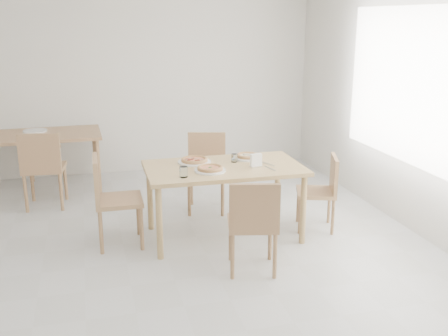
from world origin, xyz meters
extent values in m
plane|color=#B9B9B4|center=(0.00, 0.00, 0.00)|extent=(7.00, 7.00, 0.00)
plane|color=silver|center=(0.00, 3.50, 1.40)|extent=(6.00, 0.00, 6.00)
cube|color=white|center=(2.98, 0.30, 1.50)|extent=(1.60, 0.02, 3.20)
cube|color=tan|center=(1.03, 0.83, 0.73)|extent=(1.57, 0.90, 0.04)
cylinder|color=tan|center=(0.32, 0.46, 0.35)|extent=(0.06, 0.06, 0.71)
cylinder|color=tan|center=(1.74, 0.45, 0.35)|extent=(0.06, 0.06, 0.71)
cylinder|color=tan|center=(0.32, 1.21, 0.35)|extent=(0.06, 0.06, 0.71)
cylinder|color=tan|center=(1.74, 1.20, 0.35)|extent=(0.06, 0.06, 0.71)
cube|color=tan|center=(1.08, 0.04, 0.44)|extent=(0.51, 0.51, 0.04)
cube|color=tan|center=(1.04, -0.14, 0.66)|extent=(0.42, 0.14, 0.41)
cylinder|color=tan|center=(1.30, 0.18, 0.21)|extent=(0.04, 0.04, 0.42)
cylinder|color=tan|center=(0.95, 0.26, 0.21)|extent=(0.04, 0.04, 0.42)
cylinder|color=tan|center=(1.22, -0.17, 0.21)|extent=(0.04, 0.04, 0.42)
cylinder|color=tan|center=(0.86, -0.09, 0.21)|extent=(0.04, 0.04, 0.42)
cube|color=tan|center=(1.03, 1.61, 0.45)|extent=(0.54, 0.54, 0.04)
cube|color=tan|center=(1.08, 1.80, 0.68)|extent=(0.44, 0.16, 0.42)
cylinder|color=tan|center=(0.79, 1.48, 0.21)|extent=(0.04, 0.04, 0.43)
cylinder|color=tan|center=(1.16, 1.38, 0.21)|extent=(0.04, 0.04, 0.43)
cylinder|color=tan|center=(0.89, 1.84, 0.21)|extent=(0.04, 0.04, 0.43)
cylinder|color=tan|center=(1.26, 1.74, 0.21)|extent=(0.04, 0.04, 0.43)
cube|color=tan|center=(-0.01, 0.90, 0.46)|extent=(0.45, 0.45, 0.04)
cube|color=tan|center=(-0.22, 0.90, 0.69)|extent=(0.05, 0.45, 0.43)
cylinder|color=tan|center=(0.17, 0.70, 0.22)|extent=(0.04, 0.04, 0.44)
cylinder|color=tan|center=(0.18, 1.08, 0.22)|extent=(0.04, 0.04, 0.44)
cylinder|color=tan|center=(-0.21, 0.71, 0.22)|extent=(0.04, 0.04, 0.44)
cylinder|color=tan|center=(-0.20, 1.09, 0.22)|extent=(0.04, 0.04, 0.44)
cube|color=tan|center=(2.02, 0.78, 0.40)|extent=(0.50, 0.50, 0.04)
cube|color=tan|center=(2.19, 0.72, 0.61)|extent=(0.17, 0.38, 0.37)
cylinder|color=tan|center=(1.92, 1.00, 0.19)|extent=(0.03, 0.03, 0.38)
cylinder|color=tan|center=(1.81, 0.68, 0.19)|extent=(0.03, 0.03, 0.38)
cylinder|color=tan|center=(2.24, 0.89, 0.19)|extent=(0.03, 0.03, 0.38)
cylinder|color=tan|center=(2.13, 0.57, 0.19)|extent=(0.03, 0.03, 0.38)
cylinder|color=white|center=(0.85, 0.69, 0.76)|extent=(0.30, 0.30, 0.02)
cylinder|color=white|center=(1.34, 1.05, 0.76)|extent=(0.29, 0.29, 0.02)
cylinder|color=white|center=(0.77, 1.03, 0.76)|extent=(0.34, 0.34, 0.02)
cylinder|color=tan|center=(0.85, 0.69, 0.77)|extent=(0.28, 0.28, 0.01)
torus|color=tan|center=(0.85, 0.69, 0.78)|extent=(0.28, 0.28, 0.03)
cylinder|color=red|center=(0.85, 0.69, 0.78)|extent=(0.21, 0.21, 0.01)
ellipsoid|color=#155F1A|center=(0.85, 0.69, 0.79)|extent=(0.05, 0.04, 0.01)
cylinder|color=tan|center=(1.34, 1.05, 0.77)|extent=(0.28, 0.28, 0.01)
torus|color=tan|center=(1.34, 1.05, 0.78)|extent=(0.28, 0.28, 0.03)
cylinder|color=beige|center=(1.34, 1.05, 0.78)|extent=(0.20, 0.20, 0.01)
cylinder|color=tan|center=(0.77, 1.03, 0.77)|extent=(0.31, 0.31, 0.01)
torus|color=tan|center=(0.77, 1.03, 0.78)|extent=(0.31, 0.31, 0.03)
cylinder|color=red|center=(0.77, 1.03, 0.78)|extent=(0.24, 0.24, 0.01)
cylinder|color=white|center=(0.57, 0.56, 0.80)|extent=(0.08, 0.08, 0.10)
cylinder|color=white|center=(1.17, 0.95, 0.79)|extent=(0.06, 0.06, 0.08)
cube|color=silver|center=(1.33, 0.71, 0.76)|extent=(0.13, 0.08, 0.01)
cube|color=white|center=(1.33, 0.71, 0.83)|extent=(0.12, 0.06, 0.12)
cube|color=silver|center=(1.44, 0.62, 0.75)|extent=(0.06, 0.19, 0.01)
cube|color=silver|center=(1.48, 0.78, 0.75)|extent=(0.09, 0.18, 0.01)
cube|color=tan|center=(-0.86, 2.90, 0.73)|extent=(1.52, 0.89, 0.04)
cylinder|color=tan|center=(-0.17, 2.56, 0.35)|extent=(0.06, 0.06, 0.71)
cylinder|color=tan|center=(-0.19, 3.28, 0.35)|extent=(0.06, 0.06, 0.71)
cube|color=tan|center=(-0.79, 2.24, 0.47)|extent=(0.50, 0.50, 0.04)
cube|color=tan|center=(-0.81, 2.04, 0.71)|extent=(0.46, 0.09, 0.44)
cylinder|color=tan|center=(-0.57, 2.42, 0.22)|extent=(0.04, 0.04, 0.45)
cylinder|color=tan|center=(-0.97, 2.46, 0.22)|extent=(0.04, 0.04, 0.45)
cylinder|color=tan|center=(-0.61, 2.03, 0.22)|extent=(0.04, 0.04, 0.45)
cylinder|color=tan|center=(-1.01, 2.07, 0.22)|extent=(0.04, 0.04, 0.45)
cube|color=tan|center=(-0.92, 3.55, 0.45)|extent=(0.56, 0.56, 0.04)
cube|color=tan|center=(-0.99, 3.74, 0.69)|extent=(0.43, 0.18, 0.42)
cylinder|color=tan|center=(-1.04, 3.31, 0.22)|extent=(0.04, 0.04, 0.43)
cylinder|color=tan|center=(-0.68, 3.43, 0.22)|extent=(0.04, 0.04, 0.43)
cylinder|color=tan|center=(-1.16, 3.67, 0.22)|extent=(0.04, 0.04, 0.43)
cylinder|color=tan|center=(-0.80, 3.79, 0.22)|extent=(0.04, 0.04, 0.43)
cylinder|color=white|center=(-0.93, 3.06, 0.76)|extent=(0.30, 0.30, 0.02)
camera|label=1|loc=(-0.25, -4.04, 2.17)|focal=42.00mm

